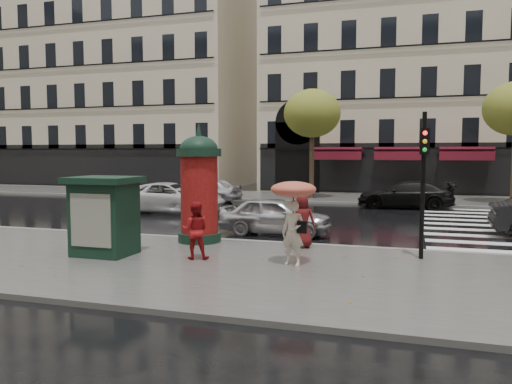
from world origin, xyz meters
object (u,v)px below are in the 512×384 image
(newsstand, at_px, (105,215))
(car_white, at_px, (171,198))
(woman_umbrella, at_px, (293,208))
(traffic_light, at_px, (423,170))
(car_silver, at_px, (276,216))
(woman_red, at_px, (195,230))
(car_black, at_px, (405,195))
(man_burgundy, at_px, (302,221))
(morris_column, at_px, (199,185))
(car_far_silver, at_px, (205,190))

(newsstand, distance_m, car_white, 10.33)
(woman_umbrella, relative_size, traffic_light, 0.56)
(car_silver, bearing_deg, woman_red, 169.55)
(newsstand, height_order, car_black, newsstand)
(man_burgundy, relative_size, newsstand, 0.74)
(newsstand, bearing_deg, car_black, 63.33)
(morris_column, bearing_deg, car_far_silver, 112.26)
(car_silver, bearing_deg, newsstand, 146.14)
(morris_column, height_order, traffic_light, traffic_light)
(car_silver, bearing_deg, man_burgundy, -151.48)
(car_white, bearing_deg, car_far_silver, -0.23)
(woman_umbrella, bearing_deg, car_silver, 109.66)
(car_black, bearing_deg, woman_umbrella, -11.09)
(car_black, bearing_deg, car_far_silver, -90.28)
(woman_umbrella, bearing_deg, car_white, 130.43)
(car_far_silver, bearing_deg, woman_umbrella, 34.72)
(woman_red, xyz_separation_m, car_silver, (0.81, 5.00, -0.20))
(woman_red, height_order, man_burgundy, man_burgundy)
(man_burgundy, bearing_deg, newsstand, 26.86)
(morris_column, height_order, car_white, morris_column)
(woman_umbrella, height_order, car_white, woman_umbrella)
(man_burgundy, xyz_separation_m, car_black, (2.75, 12.57, -0.21))
(traffic_light, bearing_deg, woman_umbrella, -151.57)
(woman_umbrella, distance_m, woman_red, 2.67)
(traffic_light, bearing_deg, woman_red, -163.27)
(man_burgundy, relative_size, car_far_silver, 0.37)
(car_white, relative_size, car_black, 1.08)
(woman_umbrella, relative_size, car_white, 0.41)
(woman_umbrella, distance_m, car_far_silver, 16.96)
(newsstand, bearing_deg, morris_column, 57.88)
(woman_umbrella, distance_m, newsstand, 5.15)
(woman_red, height_order, car_silver, woman_red)
(man_burgundy, bearing_deg, car_silver, -61.51)
(car_white, xyz_separation_m, car_far_silver, (-0.38, 5.05, -0.01))
(car_silver, bearing_deg, car_white, 52.91)
(car_black, relative_size, car_far_silver, 1.14)
(morris_column, xyz_separation_m, car_black, (5.99, 12.57, -1.19))
(man_burgundy, relative_size, car_silver, 0.40)
(man_burgundy, relative_size, car_black, 0.33)
(car_white, relative_size, car_far_silver, 1.24)
(car_silver, height_order, car_white, car_white)
(man_burgundy, height_order, newsstand, newsstand)
(man_burgundy, height_order, morris_column, morris_column)
(morris_column, xyz_separation_m, traffic_light, (6.52, -0.67, 0.54))
(car_black, distance_m, car_far_silver, 11.03)
(woman_red, xyz_separation_m, traffic_light, (5.61, 1.68, 1.55))
(traffic_light, distance_m, car_far_silver, 17.47)
(man_burgundy, xyz_separation_m, newsstand, (-4.87, -2.60, 0.30))
(newsstand, xyz_separation_m, car_white, (-3.03, 9.86, -0.48))
(woman_umbrella, relative_size, newsstand, 1.01)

